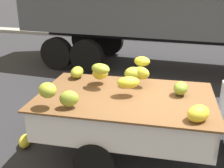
# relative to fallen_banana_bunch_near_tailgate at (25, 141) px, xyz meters

# --- Properties ---
(ground) EXTENTS (220.00, 220.00, 0.00)m
(ground) POSITION_rel_fallen_banana_bunch_near_tailgate_xyz_m (2.52, 0.69, -0.11)
(ground) COLOR #28282B
(curb_strip) EXTENTS (80.00, 0.80, 0.16)m
(curb_strip) POSITION_rel_fallen_banana_bunch_near_tailgate_xyz_m (2.52, 10.15, -0.03)
(curb_strip) COLOR gray
(curb_strip) RESTS_ON ground
(fallen_banana_bunch_near_tailgate) EXTENTS (0.32, 0.41, 0.21)m
(fallen_banana_bunch_near_tailgate) POSITION_rel_fallen_banana_bunch_near_tailgate_xyz_m (0.00, 0.00, 0.00)
(fallen_banana_bunch_near_tailgate) COLOR gold
(fallen_banana_bunch_near_tailgate) RESTS_ON ground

